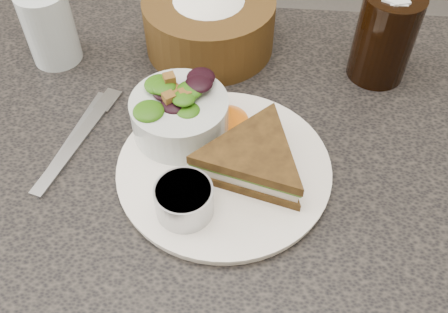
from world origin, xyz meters
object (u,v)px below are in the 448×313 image
water_glass (49,27)px  dressing_ramekin (184,200)px  dining_table (209,282)px  salad_bowl (179,110)px  cola_glass (386,34)px  dinner_plate (224,169)px  sandwich (254,159)px  bread_basket (209,15)px

water_glass → dressing_ramekin: bearing=-48.9°
dining_table → water_glass: (-0.25, 0.18, 0.43)m
salad_bowl → cola_glass: bearing=29.5°
dressing_ramekin → salad_bowl: bearing=100.4°
dinner_plate → salad_bowl: (-0.06, 0.06, 0.04)m
dinner_plate → dressing_ramekin: (-0.04, -0.07, 0.03)m
cola_glass → dining_table: bearing=-142.4°
dining_table → dinner_plate: dinner_plate is taller
dining_table → salad_bowl: 0.43m
dressing_ramekin → sandwich: bearing=41.2°
dinner_plate → salad_bowl: bearing=137.8°
dinner_plate → bread_basket: bearing=100.2°
sandwich → water_glass: 0.38m
dining_table → cola_glass: 0.54m
water_glass → salad_bowl: bearing=-34.4°
dinner_plate → sandwich: 0.05m
bread_basket → dressing_ramekin: bearing=-88.8°
salad_bowl → water_glass: bearing=145.6°
cola_glass → bread_basket: bearing=170.3°
dressing_ramekin → cola_glass: bearing=48.5°
dressing_ramekin → cola_glass: size_ratio=0.47×
salad_bowl → cola_glass: (0.28, 0.16, 0.02)m
bread_basket → sandwich: bearing=-72.3°
cola_glass → salad_bowl: bearing=-150.5°
water_glass → dinner_plate: bearing=-36.3°
bread_basket → water_glass: bearing=-167.8°
salad_bowl → dinner_plate: bearing=-42.2°
sandwich → dining_table: bearing=170.8°
sandwich → dressing_ramekin: (-0.08, -0.07, -0.00)m
cola_glass → water_glass: 0.49m
sandwich → cola_glass: cola_glass is taller
water_glass → dining_table: bearing=-35.7°
dining_table → salad_bowl: size_ratio=7.83×
dinner_plate → water_glass: (-0.28, 0.21, 0.05)m
dining_table → cola_glass: (0.24, 0.19, 0.45)m
dinner_plate → bread_basket: 0.27m
dinner_plate → water_glass: 0.35m
sandwich → salad_bowl: (-0.10, 0.06, 0.01)m
water_glass → cola_glass: bearing=0.8°
dinner_plate → water_glass: bearing=143.7°
dining_table → dinner_plate: size_ratio=3.72×
dining_table → bread_basket: size_ratio=4.93×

